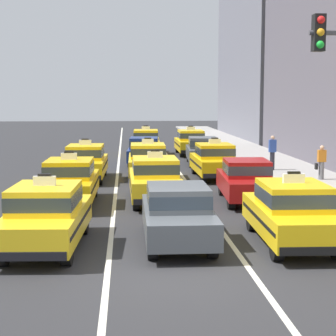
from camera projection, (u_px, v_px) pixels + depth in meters
The scene contains 19 objects.
ground_plane at pixel (180, 272), 12.70m from camera, with size 160.00×160.00×0.00m, color #2B2B2D.
lane_stripe_left_center at pixel (118, 166), 32.37m from camera, with size 0.14×80.00×0.01m, color silver.
lane_stripe_center_right at pixel (174, 165), 32.61m from camera, with size 0.14×80.00×0.01m, color silver.
sidewalk_curb at pixel (296, 175), 28.06m from camera, with size 4.00×90.00×0.15m, color #9E9993.
taxi_left_nearest at pixel (46, 215), 14.57m from camera, with size 2.04×4.64×1.96m.
taxi_left_second at pixel (70, 181), 20.49m from camera, with size 1.89×4.59×1.96m.
taxi_left_third at pixel (86, 162), 26.62m from camera, with size 1.92×4.60×1.96m.
sedan_center_nearest at pixel (178, 213), 15.03m from camera, with size 1.78×4.31×1.58m.
taxi_center_second at pixel (155, 179), 21.05m from camera, with size 1.86×4.58×1.96m.
taxi_center_third at pixel (148, 160), 27.21m from camera, with size 1.89×4.59×1.96m.
sedan_center_fourth at pixel (144, 150), 32.62m from camera, with size 2.03×4.40×1.58m.
taxi_center_fifth at pixel (146, 141), 38.70m from camera, with size 1.98×4.62×1.96m.
taxi_right_nearest at pixel (292, 212), 15.00m from camera, with size 1.93×4.61×1.96m.
sedan_right_second at pixel (246, 179), 21.11m from camera, with size 2.00×4.39×1.58m.
taxi_right_third at pixel (214, 160), 27.26m from camera, with size 1.86×4.58×1.96m.
sedan_right_fourth at pixel (203, 150), 32.80m from camera, with size 2.01×4.39×1.58m.
taxi_right_fifth at pixel (191, 142), 38.26m from camera, with size 1.83×4.56×1.96m.
pedestrian_near_crosswalk at pixel (321, 162), 25.84m from camera, with size 0.47×0.24×1.55m.
pedestrian_mid_block at pixel (272, 152), 29.21m from camera, with size 0.36×0.24×1.76m.
Camera 1 is at (-1.17, -12.26, 3.88)m, focal length 61.05 mm.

